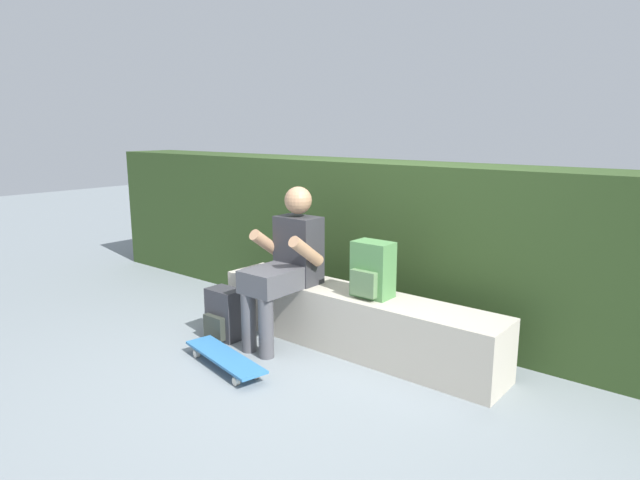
# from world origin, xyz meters

# --- Properties ---
(ground_plane) EXTENTS (24.00, 24.00, 0.00)m
(ground_plane) POSITION_xyz_m (0.00, 0.00, 0.00)
(ground_plane) COLOR gray
(bench_main) EXTENTS (2.31, 0.41, 0.44)m
(bench_main) POSITION_xyz_m (0.00, 0.37, 0.22)
(bench_main) COLOR #B9B0A0
(bench_main) RESTS_ON ground
(person_skater) EXTENTS (0.49, 0.62, 1.19)m
(person_skater) POSITION_xyz_m (-0.48, 0.16, 0.64)
(person_skater) COLOR #333338
(person_skater) RESTS_ON ground
(skateboard_near_person) EXTENTS (0.82, 0.36, 0.09)m
(skateboard_near_person) POSITION_xyz_m (-0.49, -0.46, 0.07)
(skateboard_near_person) COLOR teal
(skateboard_near_person) RESTS_ON ground
(backpack_on_bench) EXTENTS (0.28, 0.23, 0.40)m
(backpack_on_bench) POSITION_xyz_m (0.17, 0.36, 0.64)
(backpack_on_bench) COLOR #51894C
(backpack_on_bench) RESTS_ON bench_main
(backpack_on_ground) EXTENTS (0.28, 0.23, 0.40)m
(backpack_on_ground) POSITION_xyz_m (-0.91, -0.10, 0.19)
(backpack_on_ground) COLOR #333338
(backpack_on_ground) RESTS_ON ground
(hedge_row) EXTENTS (6.46, 0.62, 1.35)m
(hedge_row) POSITION_xyz_m (-0.46, 1.15, 0.68)
(hedge_row) COLOR #2D441E
(hedge_row) RESTS_ON ground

